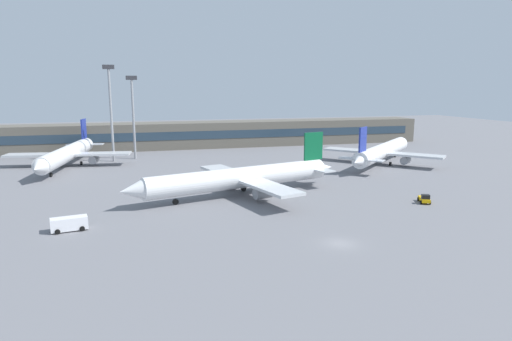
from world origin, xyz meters
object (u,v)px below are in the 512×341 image
(airplane_mid, at_px, (383,151))
(airplane_far, at_px, (67,154))
(airplane_near, at_px, (240,178))
(baggage_tug_yellow, at_px, (425,199))
(service_van_white, at_px, (69,224))
(floodlight_tower_east, at_px, (111,107))
(floodlight_tower_west, at_px, (133,111))

(airplane_mid, height_order, airplane_far, airplane_mid)
(airplane_near, relative_size, baggage_tug_yellow, 11.88)
(service_van_white, distance_m, floodlight_tower_east, 66.07)
(floodlight_tower_west, bearing_deg, airplane_far, -150.79)
(floodlight_tower_west, relative_size, floodlight_tower_east, 0.89)
(airplane_mid, bearing_deg, floodlight_tower_east, 161.80)
(airplane_far, distance_m, floodlight_tower_west, 22.91)
(airplane_mid, relative_size, airplane_far, 0.79)
(floodlight_tower_west, distance_m, floodlight_tower_east, 7.07)
(airplane_near, relative_size, service_van_white, 8.46)
(baggage_tug_yellow, relative_size, floodlight_tower_west, 0.16)
(service_van_white, bearing_deg, airplane_far, 97.69)
(airplane_near, distance_m, airplane_far, 57.24)
(airplane_near, height_order, floodlight_tower_west, floodlight_tower_west)
(airplane_mid, relative_size, service_van_white, 6.78)
(airplane_near, distance_m, baggage_tug_yellow, 35.21)
(airplane_near, bearing_deg, airplane_mid, 28.40)
(baggage_tug_yellow, xyz_separation_m, service_van_white, (-61.58, 0.17, 0.31))
(floodlight_tower_east, bearing_deg, service_van_white, -93.39)
(airplane_mid, relative_size, floodlight_tower_east, 1.35)
(airplane_near, distance_m, floodlight_tower_east, 57.46)
(airplane_near, distance_m, airplane_mid, 54.03)
(service_van_white, xyz_separation_m, floodlight_tower_west, (9.88, 67.63, 13.14))
(baggage_tug_yellow, bearing_deg, service_van_white, 179.84)
(airplane_mid, xyz_separation_m, airplane_far, (-85.01, 17.56, -0.01))
(airplane_near, bearing_deg, floodlight_tower_east, 117.44)
(airplane_far, height_order, service_van_white, airplane_far)
(baggage_tug_yellow, distance_m, floodlight_tower_east, 87.86)
(airplane_mid, xyz_separation_m, floodlight_tower_east, (-73.40, 24.14, 12.18))
(airplane_near, height_order, baggage_tug_yellow, airplane_near)
(floodlight_tower_east, bearing_deg, airplane_mid, -18.20)
(airplane_mid, relative_size, floodlight_tower_west, 1.51)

